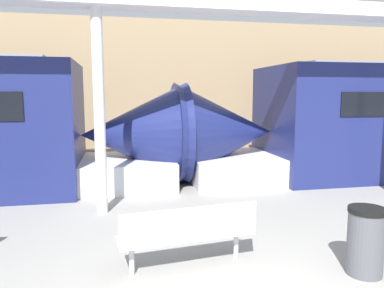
% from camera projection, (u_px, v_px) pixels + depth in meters
% --- Properties ---
extents(station_wall, '(56.00, 0.20, 5.00)m').
position_uv_depth(station_wall, '(150.00, 90.00, 13.58)').
color(station_wall, '#9E8460').
rests_on(station_wall, ground_plane).
extents(bench_near, '(1.91, 0.68, 0.88)m').
position_uv_depth(bench_near, '(188.00, 231.00, 4.97)').
color(bench_near, silver).
rests_on(bench_near, ground_plane).
extents(trash_bin, '(0.48, 0.48, 0.89)m').
position_uv_depth(trash_bin, '(366.00, 241.00, 4.85)').
color(trash_bin, '#4C4F54').
rests_on(trash_bin, ground_plane).
extents(support_column_near, '(0.22, 0.22, 3.95)m').
position_uv_depth(support_column_near, '(99.00, 113.00, 7.18)').
color(support_column_near, silver).
rests_on(support_column_near, ground_plane).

